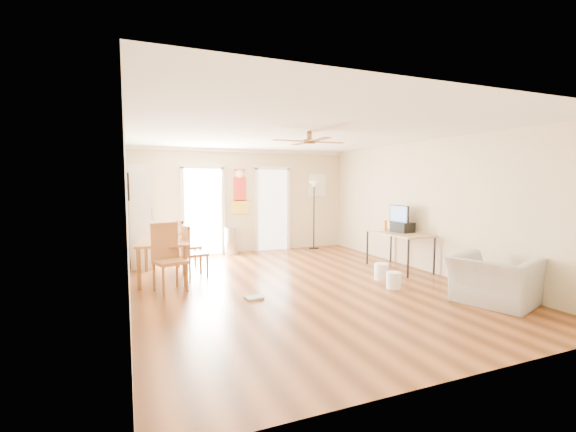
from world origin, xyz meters
name	(u,v)px	position (x,y,z in m)	size (l,w,h in m)	color
floor	(301,285)	(0.00, 0.00, 0.00)	(7.00, 7.00, 0.00)	brown
ceiling	(302,133)	(0.00, 0.00, 2.60)	(5.50, 7.00, 0.00)	silver
wall_back	(244,201)	(0.00, 3.50, 1.30)	(5.50, 0.04, 2.60)	beige
wall_front	(467,236)	(0.00, -3.50, 1.30)	(5.50, 0.04, 2.60)	beige
wall_left	(128,215)	(-2.75, 0.00, 1.30)	(0.04, 7.00, 2.60)	beige
wall_right	(428,206)	(2.75, 0.00, 1.30)	(0.04, 7.00, 2.60)	beige
crown_molding	(302,135)	(0.00, 0.00, 2.56)	(5.50, 7.00, 0.08)	white
kitchen_doorway	(203,212)	(-1.05, 3.48, 1.05)	(0.90, 0.10, 2.10)	white
bathroom_doorway	(272,210)	(0.75, 3.48, 1.05)	(0.80, 0.10, 2.10)	white
wall_decal	(240,191)	(-0.13, 3.48, 1.55)	(0.46, 0.03, 1.10)	red
ac_grille	(317,185)	(2.05, 3.47, 1.70)	(0.50, 0.04, 0.60)	white
framed_poster	(128,186)	(-2.73, 1.40, 1.70)	(0.04, 0.66, 0.48)	black
ceiling_fan	(309,142)	(0.00, -0.30, 2.43)	(1.24, 1.24, 0.20)	#593819
bookshelf	(140,216)	(-2.52, 2.76, 1.06)	(0.43, 0.96, 2.13)	silver
dining_table	(165,259)	(-2.15, 1.35, 0.36)	(0.87, 1.45, 0.73)	olive
dining_chair_right_a	(189,244)	(-1.60, 2.08, 0.50)	(0.41, 0.41, 1.00)	#AB6137
dining_chair_right_b	(195,251)	(-1.60, 1.30, 0.48)	(0.40, 0.40, 0.97)	olive
dining_chair_near	(170,258)	(-2.14, 0.43, 0.55)	(0.45, 0.45, 1.10)	#A86436
trash_can	(231,241)	(-0.43, 3.24, 0.33)	(0.31, 0.31, 0.67)	silver
torchiere_lamp	(314,215)	(1.84, 3.23, 0.91)	(0.34, 0.34, 1.81)	black
computer_desk	(399,251)	(2.35, 0.35, 0.38)	(0.70, 1.41, 0.75)	#A7835A
imac	(399,218)	(2.47, 0.52, 1.03)	(0.08, 0.59, 0.55)	black
keyboard	(378,230)	(2.20, 0.85, 0.76)	(0.13, 0.40, 0.01)	silver
printer	(403,227)	(2.45, 0.37, 0.85)	(0.33, 0.39, 0.20)	black
orange_bottle	(385,225)	(2.30, 0.75, 0.86)	(0.07, 0.07, 0.22)	orange
wastebasket_a	(381,271)	(1.50, -0.24, 0.15)	(0.26, 0.26, 0.30)	white
wastebasket_b	(394,280)	(1.33, -0.82, 0.14)	(0.24, 0.24, 0.28)	white
floor_cloth	(254,298)	(-1.01, -0.49, 0.02)	(0.26, 0.20, 0.04)	#969792
armchair	(494,280)	(2.15, -2.05, 0.35)	(1.07, 0.94, 0.70)	#A8A7A3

